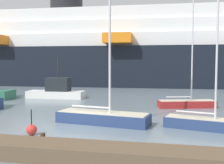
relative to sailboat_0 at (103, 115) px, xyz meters
name	(u,v)px	position (x,y,z in m)	size (l,w,h in m)	color
ground_plane	(76,128)	(-1.40, -1.50, -0.58)	(600.00, 600.00, 0.00)	slate
dock_pier	(33,149)	(-1.40, -7.13, -0.23)	(23.87, 1.94, 0.82)	brown
sailboat_0	(103,115)	(0.00, 0.00, 0.00)	(6.54, 2.77, 12.50)	navy
sailboat_1	(187,102)	(5.94, 8.13, -0.08)	(5.39, 2.70, 10.23)	maroon
sailboat_3	(208,122)	(6.73, -0.34, -0.09)	(5.43, 2.60, 9.53)	navy
fishing_boat_0	(57,91)	(-8.53, 12.17, 0.27)	(6.69, 2.40, 4.67)	white
channel_buoy_0	(32,130)	(-3.26, -3.78, -0.26)	(0.61, 0.61, 1.47)	red
cruise_ship	(182,51)	(6.44, 35.43, 5.69)	(125.41, 23.64, 19.84)	black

